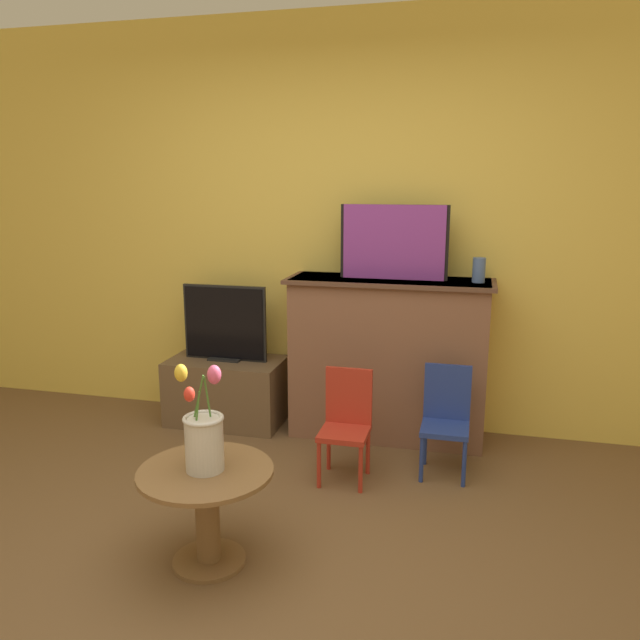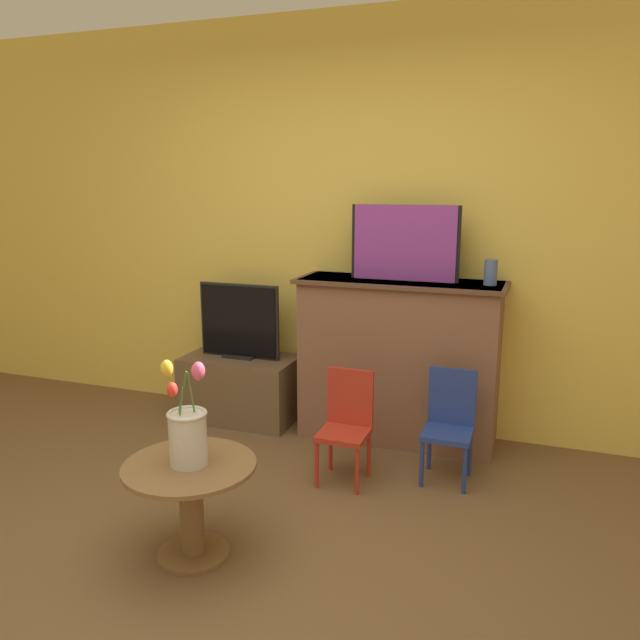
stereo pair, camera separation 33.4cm
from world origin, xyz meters
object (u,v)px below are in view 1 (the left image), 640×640
at_px(painting, 394,242).
at_px(chair_red, 346,420).
at_px(vase_tulips, 204,436).
at_px(tv_monitor, 225,324).
at_px(chair_blue, 446,416).

xyz_separation_m(painting, chair_red, (-0.16, -0.66, -0.93)).
height_order(painting, vase_tulips, painting).
distance_m(painting, tv_monitor, 1.27).
height_order(painting, tv_monitor, painting).
relative_size(chair_blue, vase_tulips, 1.37).
bearing_deg(tv_monitor, vase_tulips, -70.55).
bearing_deg(painting, tv_monitor, -177.89).
bearing_deg(chair_red, vase_tulips, -113.76).
relative_size(painting, chair_red, 1.08).
height_order(chair_blue, vase_tulips, vase_tulips).
relative_size(painting, tv_monitor, 1.15).
xyz_separation_m(chair_red, vase_tulips, (-0.42, -0.95, 0.26)).
xyz_separation_m(tv_monitor, vase_tulips, (0.55, -1.57, -0.10)).
relative_size(painting, vase_tulips, 1.48).
height_order(painting, chair_red, painting).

